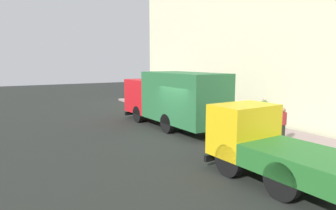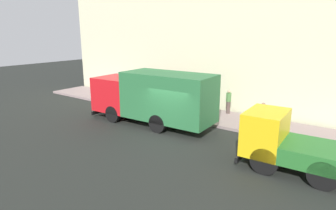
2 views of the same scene
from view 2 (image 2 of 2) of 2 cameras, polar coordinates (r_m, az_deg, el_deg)
ground at (r=15.35m, az=-0.62°, el=-6.43°), size 80.00×80.00×0.00m
sidewalk at (r=19.03m, az=7.74°, el=-2.13°), size 3.24×30.00×0.17m
building_facade at (r=20.15m, az=11.25°, el=13.99°), size 0.50×30.00×10.80m
large_utility_truck at (r=17.02m, az=-3.02°, el=1.79°), size 2.72×8.02×3.19m
small_flatbed_truck at (r=12.54m, az=23.40°, el=-7.14°), size 2.38×4.92×2.31m
pedestrian_walking at (r=19.67m, az=5.25°, el=1.33°), size 0.36×0.36×1.62m
pedestrian_standing at (r=19.32m, az=11.93°, el=0.78°), size 0.44×0.44×1.59m
pedestrian_third at (r=16.48m, az=18.28°, el=-2.04°), size 0.45×0.45×1.57m
street_sign_post at (r=18.98m, az=-0.67°, el=3.01°), size 0.44×0.08×2.61m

